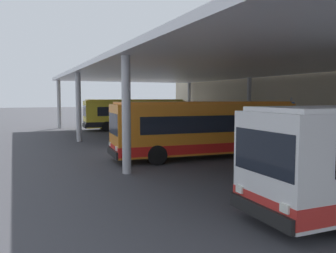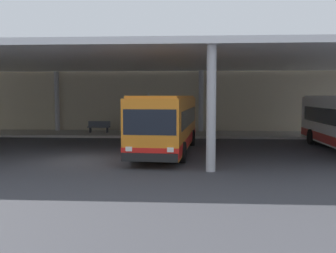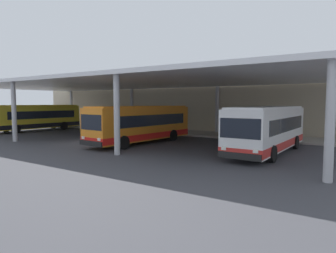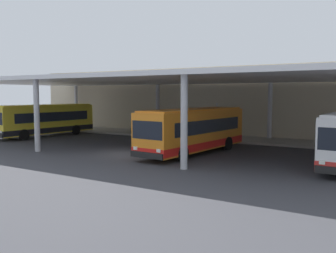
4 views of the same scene
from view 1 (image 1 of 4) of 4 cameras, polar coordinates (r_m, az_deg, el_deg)
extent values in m
plane|color=#3D3D42|center=(22.44, -5.34, -3.95)|extent=(200.00, 200.00, 0.00)
cube|color=#A39E93|center=(28.42, 17.73, -2.11)|extent=(42.00, 4.50, 0.18)
cube|color=#C1B293|center=(30.49, 22.47, 4.62)|extent=(48.00, 1.60, 6.98)
cube|color=silver|center=(24.58, 6.96, 9.43)|extent=(40.00, 17.00, 0.30)
cylinder|color=#B2B2B7|center=(39.79, -17.43, 3.49)|extent=(0.40, 0.40, 5.25)
cylinder|color=#B2B2B7|center=(44.57, 3.50, 3.83)|extent=(0.40, 0.40, 5.25)
cylinder|color=#B2B2B7|center=(27.58, -14.46, 3.04)|extent=(0.40, 0.40, 5.25)
cylinder|color=#B2B2B7|center=(34.11, 13.13, 3.39)|extent=(0.40, 0.40, 5.25)
cylinder|color=#B2B2B7|center=(15.56, -6.85, 1.86)|extent=(0.40, 0.40, 5.25)
cube|color=yellow|center=(36.78, -5.44, 2.15)|extent=(3.18, 10.54, 2.70)
cube|color=black|center=(36.85, -5.43, 0.60)|extent=(3.21, 10.56, 0.50)
cube|color=black|center=(36.81, -5.22, 2.62)|extent=(3.10, 8.68, 0.90)
cube|color=black|center=(35.80, -13.45, 2.53)|extent=(2.30, 0.27, 1.10)
cube|color=black|center=(35.88, -13.54, 0.13)|extent=(2.46, 0.32, 0.36)
cube|color=yellow|center=(36.75, -5.46, 4.35)|extent=(2.96, 10.11, 0.12)
cube|color=yellow|center=(35.79, -13.42, 3.84)|extent=(1.75, 0.24, 0.28)
cube|color=white|center=(36.75, -13.70, 0.78)|extent=(0.28, 0.10, 0.20)
cube|color=white|center=(34.97, -13.36, 0.59)|extent=(0.28, 0.10, 0.20)
cylinder|color=black|center=(37.38, -10.69, 0.29)|extent=(0.35, 1.02, 1.00)
cylinder|color=black|center=(34.97, -10.02, -0.01)|extent=(0.35, 1.02, 1.00)
cylinder|color=black|center=(38.85, -1.81, 0.54)|extent=(0.35, 1.02, 1.00)
cylinder|color=black|center=(36.54, -0.59, 0.27)|extent=(0.35, 1.02, 1.00)
cube|color=orange|center=(19.77, 6.04, -0.18)|extent=(3.30, 10.56, 2.70)
cube|color=red|center=(19.88, 6.01, -3.06)|extent=(3.32, 10.58, 0.50)
cube|color=black|center=(19.81, 6.43, 0.69)|extent=(3.19, 8.70, 0.90)
cube|color=black|center=(18.12, -8.81, 0.44)|extent=(2.30, 0.30, 1.10)
cube|color=black|center=(18.28, -9.02, -4.26)|extent=(2.46, 0.35, 0.36)
cube|color=orange|center=(19.69, 6.07, 3.91)|extent=(3.07, 10.13, 0.12)
cube|color=yellow|center=(18.08, -8.75, 3.03)|extent=(1.75, 0.26, 0.28)
cube|color=white|center=(19.11, -9.50, -2.81)|extent=(0.29, 0.10, 0.20)
cube|color=white|center=(17.36, -8.46, -3.57)|extent=(0.29, 0.10, 0.20)
cylinder|color=black|center=(19.92, -3.95, -3.61)|extent=(0.36, 1.02, 1.00)
cylinder|color=black|center=(17.60, -1.79, -4.72)|extent=(0.36, 1.02, 1.00)
cylinder|color=black|center=(22.32, 11.28, -2.77)|extent=(0.36, 1.02, 1.00)
cylinder|color=black|center=(20.28, 14.84, -3.61)|extent=(0.36, 1.02, 1.00)
cube|color=black|center=(9.02, 15.43, -4.13)|extent=(2.30, 0.18, 1.10)
cube|color=black|center=(9.32, 14.76, -13.33)|extent=(2.45, 0.23, 0.36)
cube|color=yellow|center=(8.95, 15.70, 1.08)|extent=(1.75, 0.17, 0.28)
cube|color=white|center=(9.92, 11.66, -10.03)|extent=(0.28, 0.09, 0.20)
cube|color=white|center=(8.55, 18.60, -12.62)|extent=(0.28, 0.09, 0.20)
cylinder|color=black|center=(11.47, 19.15, -10.22)|extent=(0.31, 1.01, 1.00)
cube|color=#4C515B|center=(29.97, 15.05, -0.66)|extent=(1.80, 0.44, 0.08)
cube|color=#4C515B|center=(30.08, 15.36, -0.17)|extent=(1.80, 0.06, 0.44)
cube|color=#2D2D33|center=(30.54, 14.22, -0.97)|extent=(0.10, 0.36, 0.45)
cube|color=#2D2D33|center=(29.46, 15.90, -1.21)|extent=(0.10, 0.36, 0.45)
cylinder|color=#236638|center=(28.38, 18.53, -1.05)|extent=(0.48, 0.48, 0.90)
cylinder|color=black|center=(28.34, 18.56, -0.06)|extent=(0.52, 0.52, 0.08)
cylinder|color=#B2B2B7|center=(26.25, 19.45, 0.99)|extent=(0.12, 0.12, 3.20)
cube|color=#285199|center=(26.21, 19.44, 1.82)|extent=(0.70, 0.04, 1.80)
camera|label=2|loc=(19.22, -59.33, 1.74)|focal=40.21mm
camera|label=3|loc=(9.82, -105.93, -1.34)|focal=31.58mm
camera|label=4|loc=(14.30, -95.28, 2.51)|focal=40.09mm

